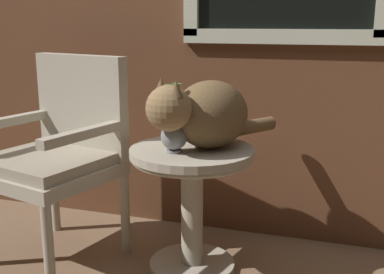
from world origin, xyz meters
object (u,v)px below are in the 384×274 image
Objects in this scene: wicker_chair at (59,149)px; cat at (205,114)px; wicker_side_table at (192,185)px; pewter_vase_with_ivy at (174,131)px.

cat is (0.68, 0.06, 0.19)m from wicker_chair.
wicker_side_table is 0.60× the size of wicker_chair.
pewter_vase_with_ivy is (-0.05, -0.09, 0.26)m from wicker_side_table.
wicker_side_table is 0.64m from wicker_chair.
pewter_vase_with_ivy is (0.58, -0.04, 0.13)m from wicker_chair.
wicker_chair reaches higher than cat.
pewter_vase_with_ivy is (-0.10, -0.10, -0.06)m from cat.
wicker_chair is 3.30× the size of pewter_vase_with_ivy.
wicker_side_table is at bearing 59.29° from pewter_vase_with_ivy.
wicker_side_table is at bearing 4.22° from wicker_chair.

